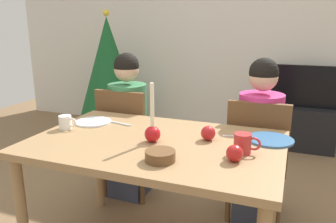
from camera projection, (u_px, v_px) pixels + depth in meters
The scene contains 19 objects.
back_wall at pixel (238, 30), 4.09m from camera, with size 6.40×0.10×2.60m, color silver.
dining_table at pixel (155, 154), 1.91m from camera, with size 1.40×0.90×0.75m.
chair_left at pixel (127, 137), 2.67m from camera, with size 0.40×0.40×0.90m.
chair_right at pixel (257, 154), 2.32m from camera, with size 0.40×0.40×0.90m.
person_left_child at pixel (128, 129), 2.68m from camera, with size 0.30×0.30×1.17m.
person_right_child at pixel (258, 145), 2.33m from camera, with size 0.30×0.30×1.17m.
tv_stand at pixel (304, 127), 3.80m from camera, with size 0.64×0.40×0.48m, color black.
tv at pixel (309, 87), 3.68m from camera, with size 0.79×0.05×0.46m.
christmas_tree at pixel (109, 71), 4.20m from camera, with size 0.82×0.82×1.54m.
candle_centerpiece at pixel (152, 130), 1.85m from camera, with size 0.09×0.09×0.33m.
plate_left at pixel (93, 122), 2.22m from camera, with size 0.23×0.23×0.01m, color silver.
plate_right at pixel (270, 140), 1.89m from camera, with size 0.26×0.26×0.01m, color teal.
mug_left at pixel (65, 122), 2.08m from camera, with size 0.12×0.08×0.09m.
mug_right at pixel (243, 143), 1.70m from camera, with size 0.14×0.09×0.10m.
fork_left at pixel (120, 123), 2.19m from camera, with size 0.18×0.01×0.01m, color silver.
fork_right at pixel (238, 136), 1.94m from camera, with size 0.18×0.01×0.01m, color silver.
bowl_walnuts at pixel (160, 156), 1.60m from camera, with size 0.15×0.15×0.05m, color brown.
apple_near_candle at pixel (235, 153), 1.60m from camera, with size 0.08×0.08×0.08m, color #B11B1A.
apple_by_left_plate at pixel (208, 133), 1.88m from camera, with size 0.08×0.08×0.08m, color #AE1C1E.
Camera 1 is at (0.70, -1.64, 1.39)m, focal length 35.89 mm.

